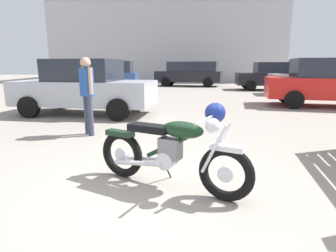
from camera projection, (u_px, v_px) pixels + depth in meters
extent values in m
plane|color=gray|center=(153.00, 188.00, 3.42)|extent=(80.00, 80.00, 0.00)
torus|color=black|center=(226.00, 174.00, 3.04)|extent=(0.63, 0.37, 0.64)
cylinder|color=silver|center=(226.00, 174.00, 3.04)|extent=(0.20, 0.15, 0.18)
torus|color=black|center=(122.00, 154.00, 3.71)|extent=(0.63, 0.37, 0.64)
cylinder|color=silver|center=(122.00, 154.00, 3.71)|extent=(0.20, 0.15, 0.18)
cube|color=silver|center=(227.00, 148.00, 2.98)|extent=(0.38, 0.27, 0.06)
cube|color=black|center=(120.00, 133.00, 3.66)|extent=(0.42, 0.29, 0.07)
cylinder|color=silver|center=(218.00, 146.00, 3.10)|extent=(0.27, 0.15, 0.58)
cylinder|color=silver|center=(214.00, 149.00, 2.97)|extent=(0.27, 0.15, 0.58)
sphere|color=silver|center=(213.00, 126.00, 3.01)|extent=(0.17, 0.17, 0.17)
cylinder|color=silver|center=(206.00, 119.00, 3.03)|extent=(0.29, 0.57, 0.03)
sphere|color=navy|center=(215.00, 113.00, 3.28)|extent=(0.25, 0.25, 0.25)
cylinder|color=black|center=(174.00, 143.00, 3.29)|extent=(0.71, 0.37, 0.47)
ellipsoid|color=black|center=(182.00, 130.00, 3.20)|extent=(0.56, 0.42, 0.20)
cube|color=black|center=(149.00, 128.00, 3.42)|extent=(0.57, 0.41, 0.09)
cube|color=slate|center=(170.00, 148.00, 3.33)|extent=(0.31, 0.27, 0.26)
cylinder|color=silver|center=(167.00, 160.00, 3.38)|extent=(0.28, 0.27, 0.22)
cylinder|color=silver|center=(146.00, 159.00, 3.66)|extent=(0.66, 0.35, 0.14)
cylinder|color=silver|center=(137.00, 163.00, 3.48)|extent=(0.66, 0.35, 0.14)
cylinder|color=black|center=(167.00, 169.00, 3.61)|extent=(0.12, 0.22, 0.33)
cylinder|color=#383D51|center=(87.00, 115.00, 6.01)|extent=(0.12, 0.12, 0.86)
cylinder|color=#383D51|center=(91.00, 116.00, 5.88)|extent=(0.12, 0.12, 0.86)
cylinder|color=#234C93|center=(87.00, 82.00, 5.79)|extent=(0.30, 0.30, 0.58)
cylinder|color=tan|center=(83.00, 80.00, 5.92)|extent=(0.08, 0.08, 0.55)
cylinder|color=tan|center=(91.00, 81.00, 5.64)|extent=(0.08, 0.08, 0.55)
sphere|color=tan|center=(85.00, 63.00, 5.70)|extent=(0.22, 0.22, 0.22)
cylinder|color=black|center=(294.00, 100.00, 9.52)|extent=(0.67, 0.32, 0.64)
cylinder|color=black|center=(285.00, 95.00, 11.19)|extent=(0.67, 0.32, 0.64)
cube|color=red|center=(335.00, 88.00, 9.93)|extent=(4.94, 2.56, 0.74)
cylinder|color=black|center=(289.00, 90.00, 13.41)|extent=(0.62, 0.26, 0.60)
cylinder|color=black|center=(281.00, 88.00, 14.99)|extent=(0.62, 0.26, 0.60)
cylinder|color=black|center=(329.00, 88.00, 14.57)|extent=(0.62, 0.26, 0.60)
cube|color=#ADB2BC|center=(310.00, 82.00, 13.91)|extent=(4.07, 2.10, 0.76)
cube|color=#232833|center=(317.00, 67.00, 13.71)|extent=(2.57, 1.80, 0.72)
cylinder|color=black|center=(71.00, 85.00, 16.34)|extent=(0.65, 0.24, 0.64)
cylinder|color=black|center=(80.00, 83.00, 18.05)|extent=(0.65, 0.24, 0.64)
cylinder|color=black|center=(121.00, 85.00, 16.32)|extent=(0.65, 0.24, 0.64)
cylinder|color=black|center=(126.00, 83.00, 18.04)|extent=(0.65, 0.24, 0.64)
cube|color=#2D4784|center=(99.00, 78.00, 17.11)|extent=(4.78, 1.99, 0.74)
cube|color=#232833|center=(103.00, 67.00, 16.95)|extent=(3.58, 1.77, 0.68)
cylinder|color=black|center=(289.00, 84.00, 17.52)|extent=(0.63, 0.24, 0.62)
cylinder|color=black|center=(299.00, 86.00, 15.85)|extent=(0.63, 0.24, 0.62)
cylinder|color=black|center=(246.00, 84.00, 17.82)|extent=(0.63, 0.24, 0.62)
cylinder|color=black|center=(251.00, 86.00, 16.15)|extent=(0.63, 0.24, 0.62)
cube|color=black|center=(271.00, 79.00, 16.76)|extent=(4.29, 1.96, 0.72)
cube|color=#232833|center=(272.00, 68.00, 16.61)|extent=(2.09, 1.67, 0.64)
cylinder|color=black|center=(136.00, 102.00, 9.12)|extent=(0.64, 0.27, 0.62)
cylinder|color=black|center=(118.00, 110.00, 7.47)|extent=(0.64, 0.27, 0.62)
cylinder|color=black|center=(61.00, 100.00, 9.58)|extent=(0.64, 0.27, 0.62)
cylinder|color=black|center=(29.00, 107.00, 7.92)|extent=(0.64, 0.27, 0.62)
cube|color=#ADB2BC|center=(85.00, 93.00, 8.44)|extent=(4.37, 2.19, 0.72)
cube|color=#232833|center=(84.00, 70.00, 8.30)|extent=(2.17, 1.78, 0.64)
cylinder|color=black|center=(165.00, 82.00, 19.62)|extent=(0.67, 0.33, 0.64)
cylinder|color=black|center=(171.00, 81.00, 21.28)|extent=(0.67, 0.33, 0.64)
cylinder|color=black|center=(207.00, 83.00, 18.89)|extent=(0.67, 0.33, 0.64)
cylinder|color=black|center=(210.00, 81.00, 20.55)|extent=(0.67, 0.33, 0.64)
cube|color=black|center=(188.00, 76.00, 20.00)|extent=(4.95, 2.64, 0.74)
cube|color=#232833|center=(193.00, 66.00, 19.78)|extent=(3.74, 2.25, 0.68)
cube|color=#B2B2B7|center=(169.00, 47.00, 30.39)|extent=(21.39, 14.80, 6.92)
cube|color=gray|center=(169.00, 11.00, 29.58)|extent=(21.70, 15.11, 0.50)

